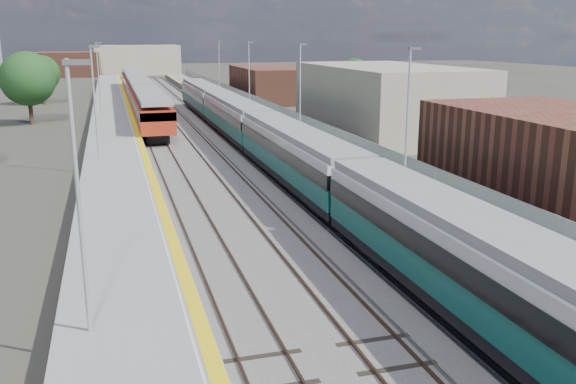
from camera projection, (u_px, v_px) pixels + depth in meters
name	position (u px, v px, depth m)	size (l,w,h in m)	color
ground	(211.00, 133.00, 59.24)	(320.00, 320.00, 0.00)	#47443A
ballast_bed	(184.00, 130.00, 60.95)	(10.50, 155.00, 0.06)	#565451
tracks	(188.00, 126.00, 62.65)	(8.96, 160.00, 0.17)	#4C3323
platform_right	(258.00, 122.00, 62.85)	(4.70, 155.00, 8.52)	slate
platform_left	(114.00, 127.00, 58.98)	(4.30, 155.00, 8.52)	slate
buildings	(63.00, 29.00, 134.11)	(72.00, 185.50, 40.00)	brown
green_train	(260.00, 131.00, 45.90)	(2.76, 76.81, 3.03)	black
red_train	(139.00, 92.00, 77.95)	(2.97, 60.17, 3.75)	black
tree_b	(27.00, 79.00, 63.35)	(5.62, 5.62, 7.62)	#382619
tree_c	(41.00, 73.00, 82.71)	(4.93, 4.93, 6.68)	#382619
tree_d	(354.00, 75.00, 82.78)	(4.61, 4.61, 6.24)	#382619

